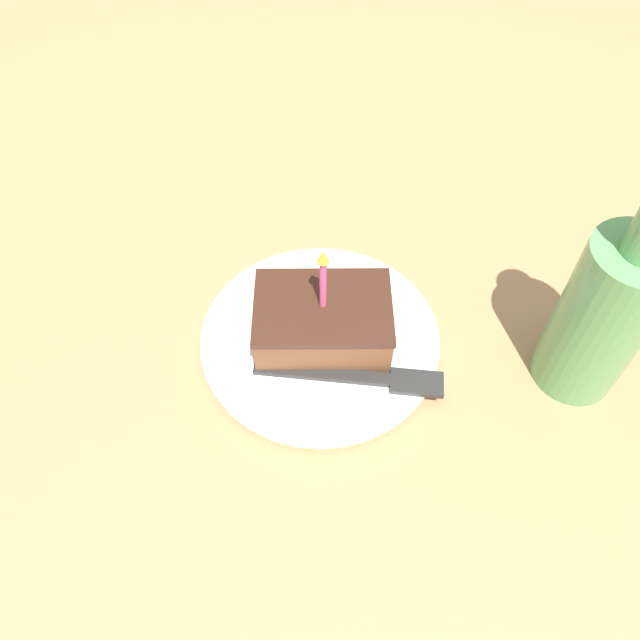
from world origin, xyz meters
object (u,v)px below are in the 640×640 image
cake_slice (323,320)px  bottle (605,313)px  fork (363,378)px  plate (320,339)px

cake_slice → bottle: bottle is taller
fork → bottle: size_ratio=0.77×
cake_slice → bottle: bearing=-97.7°
plate → bottle: bottle is taller
fork → plate: bearing=37.7°
plate → bottle: 0.24m
plate → cake_slice: size_ratio=1.83×
fork → bottle: bearing=-84.9°
plate → cake_slice: bearing=-99.3°
cake_slice → fork: 0.06m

